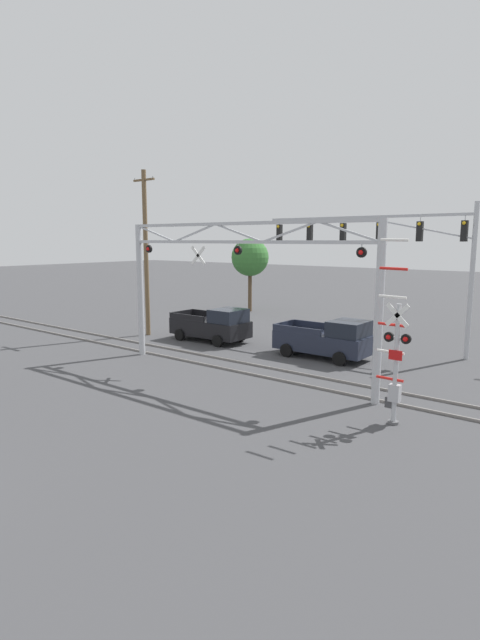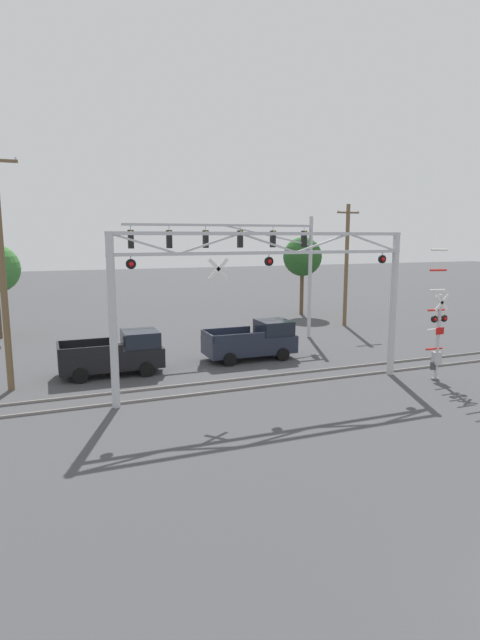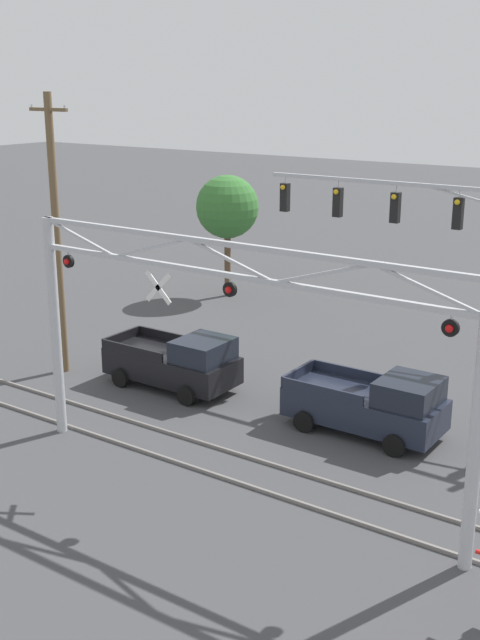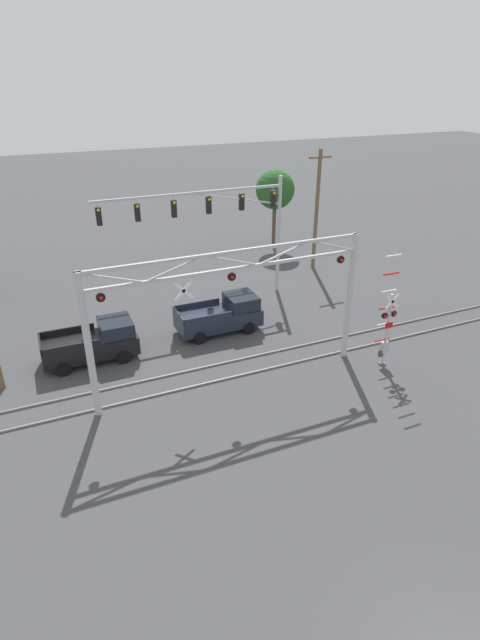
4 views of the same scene
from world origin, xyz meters
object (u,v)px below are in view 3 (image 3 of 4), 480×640
at_px(utility_pole_left, 57,234).
at_px(background_tree_beyond_span, 227,207).
at_px(pickup_truck_lead, 372,404).
at_px(crossing_gantry, 230,335).
at_px(pickup_truck_following, 177,362).

relative_size(utility_pole_left, background_tree_beyond_span, 1.67).
relative_size(pickup_truck_lead, utility_pole_left, 0.48).
height_order(crossing_gantry, utility_pole_left, utility_pole_left).
distance_m(pickup_truck_following, background_tree_beyond_span, 13.41).
relative_size(pickup_truck_lead, pickup_truck_following, 1.01).
relative_size(crossing_gantry, pickup_truck_lead, 2.72).
relative_size(crossing_gantry, background_tree_beyond_span, 2.17).
bearing_deg(crossing_gantry, pickup_truck_following, 139.66).
bearing_deg(background_tree_beyond_span, utility_pole_left, -83.94).
bearing_deg(utility_pole_left, pickup_truck_following, 12.37).
xyz_separation_m(crossing_gantry, pickup_truck_following, (-5.78, 4.91, -3.36)).
height_order(pickup_truck_lead, background_tree_beyond_span, background_tree_beyond_span).
xyz_separation_m(crossing_gantry, utility_pole_left, (-10.40, 3.89, 0.92)).
bearing_deg(pickup_truck_lead, background_tree_beyond_span, 140.29).
distance_m(crossing_gantry, pickup_truck_following, 8.29).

